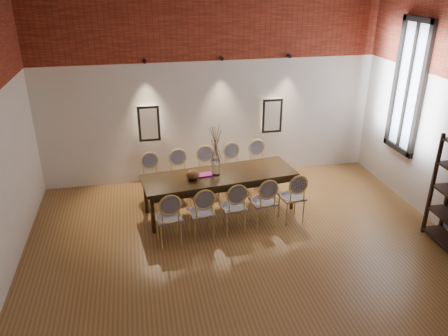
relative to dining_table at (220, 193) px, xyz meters
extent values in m
cube|color=olive|center=(0.15, -1.92, -0.39)|extent=(7.00, 7.00, 0.02)
cube|color=silver|center=(0.15, 1.63, 1.62)|extent=(7.00, 0.10, 4.00)
cube|color=maroon|center=(0.15, 1.56, 2.88)|extent=(7.00, 0.02, 1.50)
cube|color=#FFEAC6|center=(-1.15, 1.53, 0.93)|extent=(0.36, 0.06, 0.66)
cube|color=#FFEAC6|center=(1.45, 1.53, 0.93)|extent=(0.36, 0.06, 0.66)
cylinder|color=black|center=(-1.15, 1.50, 2.17)|extent=(0.08, 0.10, 0.08)
cylinder|color=black|center=(0.35, 1.50, 2.17)|extent=(0.08, 0.10, 0.08)
cylinder|color=black|center=(1.75, 1.50, 2.17)|extent=(0.08, 0.10, 0.08)
cube|color=silver|center=(3.61, 0.08, 1.77)|extent=(0.02, 0.78, 2.38)
cube|color=black|center=(3.59, 0.08, 1.77)|extent=(0.08, 0.90, 2.50)
cube|color=black|center=(3.59, 0.08, 1.77)|extent=(0.06, 0.06, 2.40)
cube|color=black|center=(0.00, 0.00, 0.00)|extent=(2.86, 1.22, 0.75)
cylinder|color=silver|center=(-0.07, -0.01, 0.53)|extent=(0.14, 0.14, 0.30)
ellipsoid|color=#583515|center=(-0.50, -0.11, 0.46)|extent=(0.24, 0.24, 0.18)
cube|color=#981182|center=(-0.27, 0.00, 0.39)|extent=(0.28, 0.21, 0.03)
camera|label=1|loc=(-1.38, -7.04, 3.71)|focal=35.00mm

